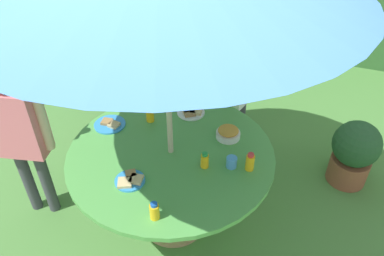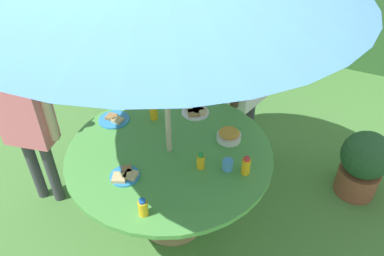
{
  "view_description": "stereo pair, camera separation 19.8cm",
  "coord_description": "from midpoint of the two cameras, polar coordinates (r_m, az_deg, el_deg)",
  "views": [
    {
      "loc": [
        0.78,
        -1.71,
        2.38
      ],
      "look_at": [
        0.1,
        0.15,
        0.83
      ],
      "focal_mm": 35.12,
      "sensor_mm": 36.0,
      "label": 1
    },
    {
      "loc": [
        0.97,
        -1.63,
        2.38
      ],
      "look_at": [
        0.1,
        0.15,
        0.83
      ],
      "focal_mm": 35.12,
      "sensor_mm": 36.0,
      "label": 2
    }
  ],
  "objects": [
    {
      "name": "ground_plane",
      "position": [
        3.04,
        -4.66,
        -13.97
      ],
      "size": [
        10.0,
        10.0,
        0.02
      ],
      "primitive_type": "cube",
      "color": "#477A38"
    },
    {
      "name": "garden_table",
      "position": [
        2.6,
        -5.33,
        -5.8
      ],
      "size": [
        1.38,
        1.38,
        0.72
      ],
      "color": "tan",
      "rests_on": "ground_plane"
    },
    {
      "name": "wooden_chair",
      "position": [
        3.73,
        -10.57,
        7.87
      ],
      "size": [
        0.69,
        0.68,
        0.99
      ],
      "rotation": [
        0.0,
        0.0,
        0.68
      ],
      "color": "brown",
      "rests_on": "ground_plane"
    },
    {
      "name": "dome_tent",
      "position": [
        4.67,
        -5.97,
        16.46
      ],
      "size": [
        2.15,
        2.15,
        1.38
      ],
      "rotation": [
        0.0,
        0.0,
        -0.1
      ],
      "color": "teal",
      "rests_on": "ground_plane"
    },
    {
      "name": "potted_plant",
      "position": [
        3.34,
        21.85,
        -3.44
      ],
      "size": [
        0.39,
        0.39,
        0.6
      ],
      "color": "brown",
      "rests_on": "ground_plane"
    },
    {
      "name": "child_in_white_shirt",
      "position": [
        3.07,
        5.58,
        8.55
      ],
      "size": [
        0.27,
        0.45,
        1.38
      ],
      "rotation": [
        0.0,
        0.0,
        -1.81
      ],
      "color": "#3F3F47",
      "rests_on": "ground_plane"
    },
    {
      "name": "child_in_pink_shirt",
      "position": [
        2.82,
        -27.02,
        0.75
      ],
      "size": [
        0.45,
        0.27,
        1.35
      ],
      "rotation": [
        0.0,
        0.0,
        0.23
      ],
      "color": "#3F3F47",
      "rests_on": "ground_plane"
    },
    {
      "name": "snack_bowl",
      "position": [
        2.59,
        3.34,
        -0.82
      ],
      "size": [
        0.17,
        0.17,
        0.08
      ],
      "color": "white",
      "rests_on": "garden_table"
    },
    {
      "name": "plate_center_front",
      "position": [
        2.83,
        -2.13,
        2.49
      ],
      "size": [
        0.21,
        0.21,
        0.03
      ],
      "color": "white",
      "rests_on": "garden_table"
    },
    {
      "name": "plate_mid_left",
      "position": [
        2.34,
        -11.83,
        -7.82
      ],
      "size": [
        0.19,
        0.19,
        0.03
      ],
      "color": "#338CD8",
      "rests_on": "garden_table"
    },
    {
      "name": "plate_back_edge",
      "position": [
        2.8,
        -14.35,
        0.52
      ],
      "size": [
        0.23,
        0.23,
        0.03
      ],
      "color": "#338CD8",
      "rests_on": "garden_table"
    },
    {
      "name": "juice_bottle_near_left",
      "position": [
        2.75,
        -8.46,
        2.03
      ],
      "size": [
        0.06,
        0.06,
        0.13
      ],
      "color": "yellow",
      "rests_on": "garden_table"
    },
    {
      "name": "juice_bottle_near_right",
      "position": [
        2.35,
        -0.47,
        -5.03
      ],
      "size": [
        0.05,
        0.05,
        0.11
      ],
      "color": "yellow",
      "rests_on": "garden_table"
    },
    {
      "name": "juice_bottle_far_left",
      "position": [
        2.35,
        6.41,
        -5.24
      ],
      "size": [
        0.06,
        0.06,
        0.13
      ],
      "color": "yellow",
      "rests_on": "garden_table"
    },
    {
      "name": "juice_bottle_far_right",
      "position": [
        2.1,
        -8.49,
        -12.47
      ],
      "size": [
        0.05,
        0.05,
        0.11
      ],
      "color": "yellow",
      "rests_on": "garden_table"
    },
    {
      "name": "cup_near",
      "position": [
        2.37,
        3.68,
        -5.2
      ],
      "size": [
        0.07,
        0.07,
        0.07
      ],
      "primitive_type": "cylinder",
      "color": "#4C99D8",
      "rests_on": "garden_table"
    }
  ]
}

